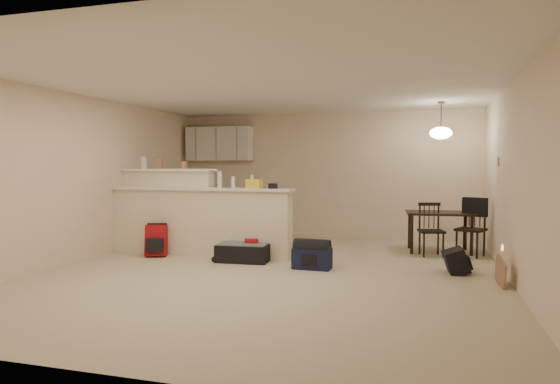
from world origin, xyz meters
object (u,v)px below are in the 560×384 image
at_px(dining_chair_near, 431,230).
at_px(red_backpack, 156,241).
at_px(pendant_lamp, 441,132).
at_px(navy_duffel, 312,259).
at_px(dining_chair_far, 471,228).
at_px(dining_table, 439,217).
at_px(suitcase, 244,253).
at_px(black_daypack, 456,262).

xyz_separation_m(dining_chair_near, red_backpack, (-4.20, -1.27, -0.18)).
bearing_deg(pendant_lamp, navy_duffel, -131.78).
relative_size(pendant_lamp, dining_chair_far, 0.68).
distance_m(dining_table, dining_chair_near, 0.48).
xyz_separation_m(pendant_lamp, red_backpack, (-4.33, -1.70, -1.74)).
bearing_deg(navy_duffel, dining_chair_near, 45.13).
distance_m(pendant_lamp, dining_chair_far, 1.63).
relative_size(dining_chair_near, red_backpack, 1.72).
bearing_deg(dining_chair_near, pendant_lamp, 58.70).
bearing_deg(suitcase, black_daypack, -3.72).
xyz_separation_m(pendant_lamp, dining_chair_near, (-0.13, -0.43, -1.57)).
bearing_deg(black_daypack, dining_chair_far, -17.87).
bearing_deg(dining_table, red_backpack, -164.09).
relative_size(red_backpack, navy_duffel, 0.94).
distance_m(dining_chair_near, red_backpack, 4.39).
height_order(suitcase, red_backpack, red_backpack).
height_order(pendant_lamp, black_daypack, pendant_lamp).
bearing_deg(red_backpack, suitcase, -19.22).
bearing_deg(red_backpack, dining_table, 2.22).
distance_m(dining_chair_near, dining_chair_far, 0.61).
height_order(dining_table, pendant_lamp, pendant_lamp).
distance_m(pendant_lamp, dining_chair_near, 1.63).
xyz_separation_m(dining_chair_far, red_backpack, (-4.79, -1.40, -0.21)).
relative_size(dining_table, dining_chair_near, 1.35).
height_order(pendant_lamp, navy_duffel, pendant_lamp).
bearing_deg(navy_duffel, pendant_lamp, 50.08).
relative_size(suitcase, red_backpack, 1.56).
xyz_separation_m(red_backpack, navy_duffel, (2.59, -0.24, -0.10)).
bearing_deg(black_daypack, dining_chair_near, 7.43).
xyz_separation_m(dining_chair_far, black_daypack, (-0.29, -1.40, -0.29)).
relative_size(dining_chair_near, dining_chair_far, 0.93).
xyz_separation_m(dining_table, dining_chair_near, (-0.13, -0.43, -0.17)).
bearing_deg(pendant_lamp, dining_table, 0.00).
relative_size(dining_chair_near, suitcase, 1.10).
relative_size(dining_chair_near, navy_duffel, 1.61).
xyz_separation_m(dining_table, pendant_lamp, (-0.00, 0.00, 1.40)).
relative_size(pendant_lamp, black_daypack, 1.70).
xyz_separation_m(pendant_lamp, navy_duffel, (-1.73, -1.94, -1.85)).
relative_size(pendant_lamp, dining_chair_near, 0.73).
bearing_deg(suitcase, dining_table, 27.14).
distance_m(dining_chair_far, red_backpack, 5.00).
height_order(dining_table, suitcase, dining_table).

